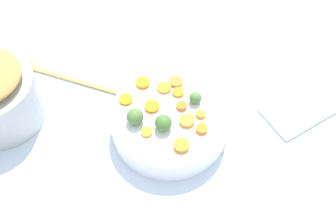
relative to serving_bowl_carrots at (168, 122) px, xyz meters
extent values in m
cube|color=silver|center=(0.00, 0.00, -0.05)|extent=(2.40, 2.40, 0.02)
cylinder|color=white|center=(0.00, 0.00, 0.00)|extent=(0.29, 0.29, 0.07)
cylinder|color=orange|center=(0.02, 0.10, 0.04)|extent=(0.05, 0.05, 0.01)
cylinder|color=orange|center=(-0.05, -0.05, 0.04)|extent=(0.04, 0.04, 0.01)
cylinder|color=orange|center=(-0.07, 0.09, 0.04)|extent=(0.05, 0.05, 0.01)
cylinder|color=orange|center=(0.02, 0.07, 0.04)|extent=(0.04, 0.04, 0.01)
cylinder|color=orange|center=(-0.01, 0.08, 0.04)|extent=(0.04, 0.04, 0.01)
cylinder|color=orange|center=(-0.11, 0.04, 0.04)|extent=(0.05, 0.05, 0.01)
cylinder|color=orange|center=(0.03, 0.02, 0.04)|extent=(0.03, 0.03, 0.01)
cylinder|color=orange|center=(0.05, -0.02, 0.04)|extent=(0.05, 0.05, 0.01)
cylinder|color=orange|center=(0.08, 0.00, 0.04)|extent=(0.03, 0.03, 0.01)
cylinder|color=orange|center=(0.04, -0.09, 0.04)|extent=(0.04, 0.04, 0.01)
cylinder|color=orange|center=(-0.04, 0.02, 0.04)|extent=(0.05, 0.05, 0.01)
cylinder|color=orange|center=(0.08, -0.04, 0.04)|extent=(0.04, 0.04, 0.01)
sphere|color=#557F3D|center=(-0.08, -0.02, 0.06)|extent=(0.04, 0.04, 0.04)
sphere|color=#538742|center=(0.07, 0.04, 0.05)|extent=(0.03, 0.03, 0.03)
sphere|color=#4C7D37|center=(-0.01, -0.04, 0.06)|extent=(0.04, 0.04, 0.04)
cube|color=#A79050|center=(-0.27, 0.15, -0.03)|extent=(0.26, 0.09, 0.01)
ellipsoid|color=#A79050|center=(-0.41, 0.19, -0.03)|extent=(0.07, 0.06, 0.01)
cube|color=#9BAAB2|center=(0.34, 0.08, -0.03)|extent=(0.22, 0.20, 0.01)
camera|label=1|loc=(0.03, -0.55, 0.85)|focal=43.11mm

